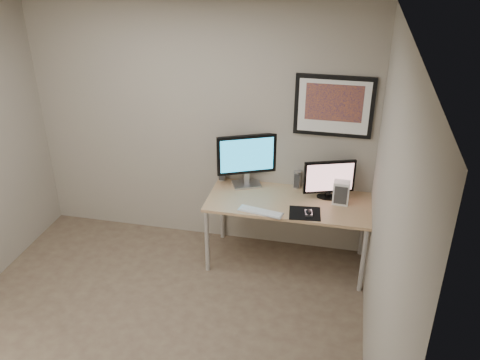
{
  "coord_description": "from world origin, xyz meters",
  "views": [
    {
      "loc": [
        1.47,
        -3.01,
        3.19
      ],
      "look_at": [
        0.56,
        1.1,
        1.04
      ],
      "focal_mm": 38.0,
      "sensor_mm": 36.0,
      "label": 1
    }
  ],
  "objects_px": {
    "fan_unit": "(341,193)",
    "speaker_left": "(222,172)",
    "speaker_right": "(297,179)",
    "keyboard": "(261,212)",
    "desk": "(288,207)",
    "monitor_large": "(247,158)",
    "framed_art": "(334,106)",
    "monitor_tv": "(329,179)"
  },
  "relations": [
    {
      "from": "monitor_tv",
      "to": "fan_unit",
      "type": "relative_size",
      "value": 2.09
    },
    {
      "from": "speaker_left",
      "to": "speaker_right",
      "type": "xyz_separation_m",
      "value": [
        0.8,
        0.0,
        -0.0
      ]
    },
    {
      "from": "fan_unit",
      "to": "keyboard",
      "type": "bearing_deg",
      "value": -152.63
    },
    {
      "from": "speaker_left",
      "to": "speaker_right",
      "type": "distance_m",
      "value": 0.8
    },
    {
      "from": "desk",
      "to": "monitor_large",
      "type": "xyz_separation_m",
      "value": [
        -0.48,
        0.24,
        0.37
      ]
    },
    {
      "from": "desk",
      "to": "speaker_right",
      "type": "xyz_separation_m",
      "value": [
        0.05,
        0.3,
        0.16
      ]
    },
    {
      "from": "speaker_right",
      "to": "keyboard",
      "type": "distance_m",
      "value": 0.65
    },
    {
      "from": "monitor_tv",
      "to": "speaker_right",
      "type": "distance_m",
      "value": 0.38
    },
    {
      "from": "monitor_tv",
      "to": "speaker_left",
      "type": "distance_m",
      "value": 1.14
    },
    {
      "from": "monitor_large",
      "to": "speaker_right",
      "type": "height_order",
      "value": "monitor_large"
    },
    {
      "from": "monitor_tv",
      "to": "speaker_right",
      "type": "height_order",
      "value": "monitor_tv"
    },
    {
      "from": "desk",
      "to": "framed_art",
      "type": "height_order",
      "value": "framed_art"
    },
    {
      "from": "desk",
      "to": "monitor_large",
      "type": "bearing_deg",
      "value": 153.21
    },
    {
      "from": "monitor_large",
      "to": "monitor_tv",
      "type": "relative_size",
      "value": 1.17
    },
    {
      "from": "monitor_tv",
      "to": "keyboard",
      "type": "xyz_separation_m",
      "value": [
        -0.6,
        -0.42,
        -0.21
      ]
    },
    {
      "from": "monitor_tv",
      "to": "keyboard",
      "type": "distance_m",
      "value": 0.76
    },
    {
      "from": "desk",
      "to": "speaker_right",
      "type": "distance_m",
      "value": 0.34
    },
    {
      "from": "framed_art",
      "to": "monitor_large",
      "type": "height_order",
      "value": "framed_art"
    },
    {
      "from": "desk",
      "to": "fan_unit",
      "type": "relative_size",
      "value": 6.8
    },
    {
      "from": "monitor_large",
      "to": "fan_unit",
      "type": "xyz_separation_m",
      "value": [
        0.97,
        -0.18,
        -0.19
      ]
    },
    {
      "from": "desk",
      "to": "framed_art",
      "type": "bearing_deg",
      "value": 43.46
    },
    {
      "from": "speaker_left",
      "to": "keyboard",
      "type": "distance_m",
      "value": 0.78
    },
    {
      "from": "fan_unit",
      "to": "speaker_left",
      "type": "bearing_deg",
      "value": 171.58
    },
    {
      "from": "monitor_tv",
      "to": "speaker_right",
      "type": "bearing_deg",
      "value": 134.51
    },
    {
      "from": "desk",
      "to": "framed_art",
      "type": "relative_size",
      "value": 2.13
    },
    {
      "from": "monitor_tv",
      "to": "speaker_right",
      "type": "xyz_separation_m",
      "value": [
        -0.33,
        0.16,
        -0.12
      ]
    },
    {
      "from": "keyboard",
      "to": "monitor_large",
      "type": "bearing_deg",
      "value": 126.09
    },
    {
      "from": "keyboard",
      "to": "framed_art",
      "type": "bearing_deg",
      "value": 57.09
    },
    {
      "from": "desk",
      "to": "fan_unit",
      "type": "xyz_separation_m",
      "value": [
        0.5,
        0.06,
        0.18
      ]
    },
    {
      "from": "framed_art",
      "to": "speaker_right",
      "type": "relative_size",
      "value": 4.05
    },
    {
      "from": "desk",
      "to": "speaker_left",
      "type": "xyz_separation_m",
      "value": [
        -0.75,
        0.3,
        0.16
      ]
    },
    {
      "from": "desk",
      "to": "fan_unit",
      "type": "height_order",
      "value": "fan_unit"
    },
    {
      "from": "monitor_tv",
      "to": "fan_unit",
      "type": "distance_m",
      "value": 0.18
    },
    {
      "from": "speaker_right",
      "to": "fan_unit",
      "type": "distance_m",
      "value": 0.51
    },
    {
      "from": "monitor_large",
      "to": "monitor_tv",
      "type": "distance_m",
      "value": 0.86
    },
    {
      "from": "framed_art",
      "to": "monitor_tv",
      "type": "xyz_separation_m",
      "value": [
        0.02,
        -0.19,
        -0.68
      ]
    },
    {
      "from": "desk",
      "to": "speaker_left",
      "type": "relative_size",
      "value": 8.57
    },
    {
      "from": "keyboard",
      "to": "fan_unit",
      "type": "xyz_separation_m",
      "value": [
        0.73,
        0.34,
        0.11
      ]
    },
    {
      "from": "desk",
      "to": "keyboard",
      "type": "xyz_separation_m",
      "value": [
        -0.23,
        -0.28,
        0.07
      ]
    },
    {
      "from": "monitor_large",
      "to": "fan_unit",
      "type": "relative_size",
      "value": 2.44
    },
    {
      "from": "speaker_left",
      "to": "speaker_right",
      "type": "height_order",
      "value": "speaker_left"
    },
    {
      "from": "framed_art",
      "to": "speaker_left",
      "type": "xyz_separation_m",
      "value": [
        -1.1,
        -0.03,
        -0.8
      ]
    }
  ]
}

